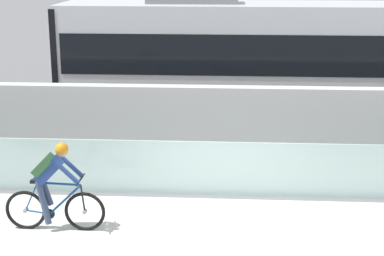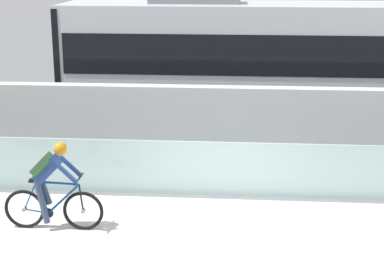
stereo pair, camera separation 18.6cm
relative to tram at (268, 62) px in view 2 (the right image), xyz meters
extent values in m
plane|color=slate|center=(-1.06, -6.85, -1.89)|extent=(200.00, 200.00, 0.00)
cube|color=silver|center=(-1.06, -6.85, -1.89)|extent=(32.00, 3.20, 0.01)
cube|color=silver|center=(-1.06, -5.00, -1.34)|extent=(32.00, 0.05, 1.11)
cube|color=silver|center=(-1.06, -3.20, -0.97)|extent=(32.00, 0.36, 1.85)
cube|color=#595654|center=(-1.06, -0.72, -1.89)|extent=(32.00, 0.08, 0.01)
cube|color=#595654|center=(-1.06, 0.72, -1.89)|extent=(32.00, 0.08, 0.01)
cube|color=silver|center=(0.02, 0.00, 0.01)|extent=(11.00, 2.50, 3.10)
cube|color=black|center=(0.02, 0.00, 0.36)|extent=(10.56, 2.54, 1.04)
cube|color=orange|center=(0.02, 0.00, -1.36)|extent=(10.78, 2.53, 0.28)
cube|color=#232326|center=(-3.50, 0.00, -1.53)|extent=(1.40, 1.88, 0.20)
cylinder|color=black|center=(-3.50, -0.72, -1.59)|extent=(0.60, 0.10, 0.60)
cylinder|color=black|center=(-3.50, 0.72, -1.59)|extent=(0.60, 0.10, 0.60)
cube|color=black|center=(-5.43, 0.00, 0.01)|extent=(0.16, 2.54, 2.94)
torus|color=black|center=(-3.41, -6.85, -1.53)|extent=(0.72, 0.06, 0.72)
cylinder|color=#99999E|center=(-3.41, -6.85, -1.53)|extent=(0.07, 0.10, 0.07)
torus|color=black|center=(-4.46, -6.85, -1.53)|extent=(0.72, 0.06, 0.72)
cylinder|color=#99999E|center=(-4.46, -6.85, -1.53)|extent=(0.07, 0.10, 0.07)
cylinder|color=#144C8C|center=(-3.75, -6.85, -1.32)|extent=(0.60, 0.04, 0.58)
cylinder|color=#144C8C|center=(-4.13, -6.85, -1.30)|extent=(0.22, 0.04, 0.59)
cylinder|color=#144C8C|center=(-3.84, -6.85, -1.03)|extent=(0.76, 0.04, 0.07)
cylinder|color=#144C8C|center=(-4.25, -6.85, -1.56)|extent=(0.43, 0.03, 0.09)
cylinder|color=#144C8C|center=(-4.34, -6.85, -1.27)|extent=(0.27, 0.02, 0.53)
cylinder|color=black|center=(-3.44, -6.85, -1.29)|extent=(0.08, 0.03, 0.49)
cube|color=black|center=(-4.22, -6.85, -0.99)|extent=(0.24, 0.10, 0.05)
cylinder|color=black|center=(-3.46, -6.85, -0.94)|extent=(0.03, 0.58, 0.03)
cylinder|color=#262628|center=(-4.04, -6.85, -1.59)|extent=(0.18, 0.02, 0.18)
cube|color=navy|center=(-4.00, -6.85, -0.78)|extent=(0.50, 0.28, 0.51)
cube|color=#336638|center=(-4.09, -6.85, -0.69)|extent=(0.38, 0.30, 0.38)
sphere|color=tan|center=(-3.76, -6.85, -0.43)|extent=(0.20, 0.20, 0.20)
sphere|color=orange|center=(-3.76, -6.85, -0.40)|extent=(0.23, 0.23, 0.23)
cylinder|color=navy|center=(-3.64, -7.01, -0.77)|extent=(0.41, 0.08, 0.41)
cylinder|color=navy|center=(-3.64, -6.69, -0.77)|extent=(0.41, 0.08, 0.41)
cylinder|color=#384766|center=(-4.11, -6.94, -1.35)|extent=(0.25, 0.11, 0.79)
cylinder|color=#384766|center=(-4.11, -6.76, -1.21)|extent=(0.25, 0.11, 0.52)
camera|label=1|loc=(-0.91, -16.68, 2.75)|focal=57.88mm
camera|label=2|loc=(-0.73, -16.67, 2.75)|focal=57.88mm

